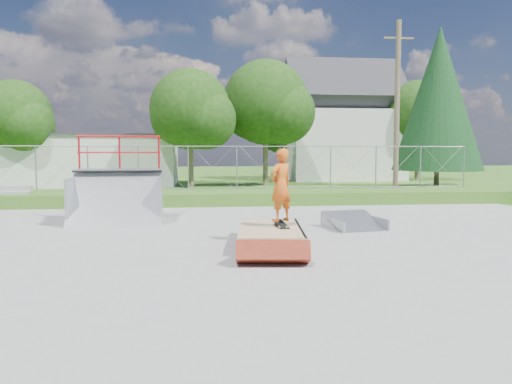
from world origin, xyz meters
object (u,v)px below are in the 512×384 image
at_px(flat_bank_ramp, 355,222).
at_px(quarter_pipe, 116,179).
at_px(grind_box, 270,237).
at_px(skater, 281,189).

bearing_deg(flat_bank_ramp, quarter_pipe, 153.39).
xyz_separation_m(grind_box, quarter_pipe, (-3.86, 3.85, 1.07)).
distance_m(grind_box, skater, 1.08).
relative_size(grind_box, skater, 1.81).
bearing_deg(flat_bank_ramp, grind_box, -152.38).
distance_m(flat_bank_ramp, skater, 3.17).
height_order(quarter_pipe, flat_bank_ramp, quarter_pipe).
bearing_deg(grind_box, quarter_pipe, 141.90).
height_order(grind_box, flat_bank_ramp, grind_box).
bearing_deg(skater, quarter_pipe, -76.73).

